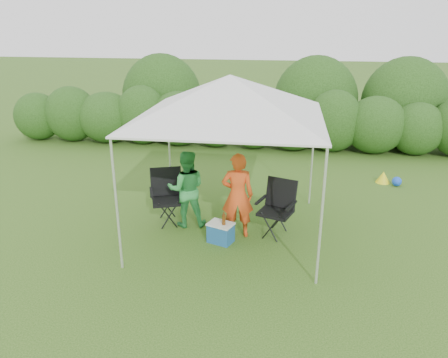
# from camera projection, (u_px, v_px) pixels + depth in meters

# --- Properties ---
(ground) EXTENTS (70.00, 70.00, 0.00)m
(ground) POSITION_uv_depth(u_px,v_px,m) (225.00, 244.00, 7.60)
(ground) COLOR #406620
(hedge) EXTENTS (15.44, 1.53, 1.80)m
(hedge) POSITION_uv_depth(u_px,v_px,m) (258.00, 121.00, 12.86)
(hedge) COLOR #29531A
(hedge) RESTS_ON ground
(canopy) EXTENTS (3.10, 3.10, 2.83)m
(canopy) POSITION_uv_depth(u_px,v_px,m) (230.00, 97.00, 7.21)
(canopy) COLOR silver
(canopy) RESTS_ON ground
(chair_right) EXTENTS (0.74, 0.71, 1.00)m
(chair_right) POSITION_uv_depth(u_px,v_px,m) (278.00, 204.00, 7.79)
(chair_right) COLOR black
(chair_right) RESTS_ON ground
(chair_left) EXTENTS (0.76, 0.73, 1.03)m
(chair_left) POSITION_uv_depth(u_px,v_px,m) (167.00, 192.00, 8.27)
(chair_left) COLOR black
(chair_left) RESTS_ON ground
(man) EXTENTS (0.60, 0.42, 1.54)m
(man) POSITION_uv_depth(u_px,v_px,m) (237.00, 195.00, 7.64)
(man) COLOR #EC4C1A
(man) RESTS_ON ground
(woman) EXTENTS (0.81, 0.69, 1.46)m
(woman) POSITION_uv_depth(u_px,v_px,m) (187.00, 189.00, 8.05)
(woman) COLOR green
(woman) RESTS_ON ground
(cooler) EXTENTS (0.51, 0.44, 0.36)m
(cooler) POSITION_uv_depth(u_px,v_px,m) (221.00, 232.00, 7.60)
(cooler) COLOR #1F568F
(cooler) RESTS_ON ground
(bottle) EXTENTS (0.06, 0.06, 0.23)m
(bottle) POSITION_uv_depth(u_px,v_px,m) (224.00, 218.00, 7.45)
(bottle) COLOR #592D0C
(bottle) RESTS_ON cooler
(lawn_toy) EXTENTS (0.55, 0.46, 0.28)m
(lawn_toy) POSITION_uv_depth(u_px,v_px,m) (387.00, 178.00, 10.31)
(lawn_toy) COLOR yellow
(lawn_toy) RESTS_ON ground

